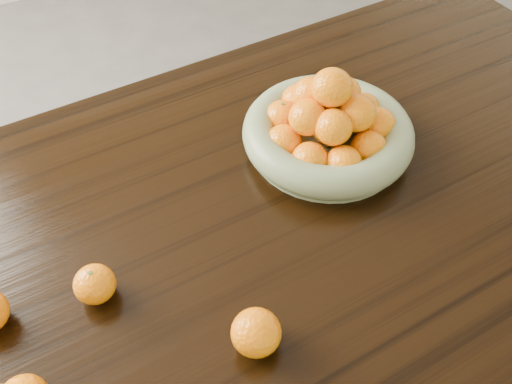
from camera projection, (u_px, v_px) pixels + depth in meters
ground at (254, 379)px, 1.65m from camera, size 5.00×5.00×0.00m
dining_table at (253, 241)px, 1.16m from camera, size 2.00×1.00×0.75m
fruit_bowl at (328, 128)px, 1.18m from camera, size 0.36×0.36×0.19m
loose_orange_0 at (95, 284)px, 0.95m from camera, size 0.07×0.07×0.07m
loose_orange_2 at (256, 333)px, 0.88m from camera, size 0.08×0.08×0.07m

